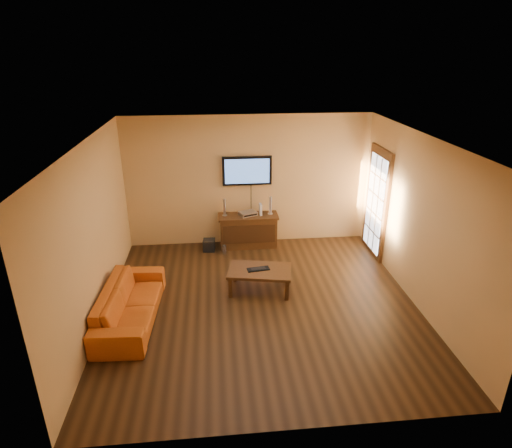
{
  "coord_description": "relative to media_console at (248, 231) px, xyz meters",
  "views": [
    {
      "loc": [
        -0.7,
        -5.92,
        3.92
      ],
      "look_at": [
        -0.02,
        0.8,
        1.1
      ],
      "focal_mm": 30.0,
      "sensor_mm": 36.0,
      "label": 1
    }
  ],
  "objects": [
    {
      "name": "coffee_table",
      "position": [
        0.04,
        -1.81,
        0.01
      ],
      "size": [
        1.17,
        0.84,
        0.41
      ],
      "color": "#3B200D",
      "rests_on": "ground"
    },
    {
      "name": "av_receiver",
      "position": [
        -0.01,
        0.01,
        0.38
      ],
      "size": [
        0.41,
        0.35,
        0.08
      ],
      "primitive_type": "cube",
      "rotation": [
        0.0,
        0.0,
        0.38
      ],
      "color": "silver",
      "rests_on": "media_console"
    },
    {
      "name": "media_console",
      "position": [
        0.0,
        0.0,
        0.0
      ],
      "size": [
        1.23,
        0.47,
        0.69
      ],
      "color": "#3B200D",
      "rests_on": "ground"
    },
    {
      "name": "speaker_right",
      "position": [
        0.46,
        0.04,
        0.52
      ],
      "size": [
        0.1,
        0.1,
        0.38
      ],
      "color": "silver",
      "rests_on": "media_console"
    },
    {
      "name": "sofa",
      "position": [
        -2.02,
        -2.46,
        0.04
      ],
      "size": [
        0.68,
        1.98,
        0.76
      ],
      "primitive_type": "imported",
      "rotation": [
        0.0,
        0.0,
        1.52
      ],
      "color": "#C05515",
      "rests_on": "ground"
    },
    {
      "name": "television",
      "position": [
        0.0,
        0.2,
        1.23
      ],
      "size": [
        1.0,
        0.08,
        0.59
      ],
      "color": "black",
      "rests_on": "ground"
    },
    {
      "name": "french_door",
      "position": [
        2.49,
        -0.56,
        0.7
      ],
      "size": [
        0.07,
        1.02,
        2.22
      ],
      "color": "#3B200D",
      "rests_on": "ground"
    },
    {
      "name": "keyboard",
      "position": [
        0.02,
        -1.81,
        0.07
      ],
      "size": [
        0.39,
        0.2,
        0.02
      ],
      "color": "black",
      "rests_on": "coffee_table"
    },
    {
      "name": "ground_plane",
      "position": [
        0.03,
        -2.26,
        -0.35
      ],
      "size": [
        5.0,
        5.0,
        0.0
      ],
      "primitive_type": "plane",
      "color": "black",
      "rests_on": "ground"
    },
    {
      "name": "room_walls",
      "position": [
        0.03,
        -1.63,
        1.34
      ],
      "size": [
        5.0,
        5.0,
        5.0
      ],
      "color": "tan",
      "rests_on": "ground"
    },
    {
      "name": "bottle",
      "position": [
        -0.52,
        -0.37,
        -0.24
      ],
      "size": [
        0.08,
        0.08,
        0.22
      ],
      "color": "white",
      "rests_on": "ground"
    },
    {
      "name": "game_console",
      "position": [
        0.26,
        0.02,
        0.46
      ],
      "size": [
        0.05,
        0.17,
        0.23
      ],
      "primitive_type": "cube",
      "rotation": [
        0.0,
        0.0,
        0.04
      ],
      "color": "white",
      "rests_on": "media_console"
    },
    {
      "name": "speaker_left",
      "position": [
        -0.48,
        0.04,
        0.51
      ],
      "size": [
        0.1,
        0.1,
        0.36
      ],
      "color": "silver",
      "rests_on": "media_console"
    },
    {
      "name": "subwoofer",
      "position": [
        -0.83,
        -0.15,
        -0.23
      ],
      "size": [
        0.26,
        0.26,
        0.24
      ],
      "primitive_type": "cube",
      "rotation": [
        0.0,
        0.0,
        -0.08
      ],
      "color": "black",
      "rests_on": "ground"
    }
  ]
}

